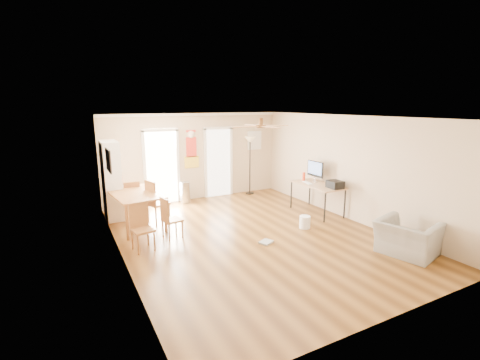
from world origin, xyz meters
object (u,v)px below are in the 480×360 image
dining_table (136,210)px  printer (335,184)px  dining_chair_right_a (158,201)px  dining_chair_right_b (172,218)px  dining_chair_far (132,199)px  armchair (407,238)px  trash_can (185,192)px  computer_desk (317,199)px  torchiere_lamp (250,166)px  dining_chair_near (142,228)px  wastebasket_a (305,222)px  bookshelf (111,180)px

dining_table → printer: 4.94m
dining_chair_right_a → dining_chair_right_b: size_ratio=1.16×
dining_chair_far → dining_chair_right_a: bearing=129.1°
dining_chair_far → printer: size_ratio=2.55×
dining_chair_right_b → armchair: bearing=-137.3°
trash_can → computer_desk: 3.79m
computer_desk → armchair: size_ratio=1.41×
torchiere_lamp → armchair: bearing=-85.8°
dining_table → dining_chair_near: size_ratio=1.74×
dining_chair_near → torchiere_lamp: torchiere_lamp is taller
dining_chair_far → dining_table: bearing=90.4°
dining_chair_right_a → dining_chair_right_b: dining_chair_right_a is taller
dining_chair_near → wastebasket_a: (3.64, -0.52, -0.33)m
computer_desk → wastebasket_a: computer_desk is taller
printer → computer_desk: bearing=106.8°
printer → dining_chair_right_b: bearing=175.7°
dining_chair_right_b → wastebasket_a: 3.07m
dining_chair_right_a → wastebasket_a: bearing=-141.9°
printer → wastebasket_a: (-1.12, -0.26, -0.73)m
dining_table → dining_chair_far: (0.06, 0.77, 0.06)m
bookshelf → armchair: (4.68, -4.98, -0.65)m
trash_can → wastebasket_a: 3.81m
torchiere_lamp → dining_chair_far: bearing=-170.8°
dining_chair_right_b → computer_desk: dining_chair_right_b is taller
dining_chair_right_b → torchiere_lamp: (3.35, 2.50, 0.47)m
dining_chair_near → trash_can: size_ratio=1.51×
computer_desk → printer: printer is taller
dining_chair_far → printer: bearing=155.9°
dining_table → dining_chair_near: dining_chair_near is taller
trash_can → bookshelf: bearing=-167.8°
wastebasket_a → printer: bearing=13.1°
trash_can → computer_desk: bearing=-42.6°
bookshelf → torchiere_lamp: bearing=0.4°
dining_chair_right_a → dining_chair_near: dining_chair_right_a is taller
dining_chair_far → dining_chair_right_b: bearing=109.4°
torchiere_lamp → armchair: (0.40, -5.46, -0.59)m
printer → armchair: printer is taller
trash_can → torchiere_lamp: size_ratio=0.34×
dining_chair_right_b → printer: printer is taller
dining_table → trash_can: bearing=38.9°
dining_chair_near → armchair: dining_chair_near is taller
bookshelf → printer: (4.98, -2.65, -0.11)m
armchair → dining_chair_near: bearing=45.6°
dining_table → dining_chair_far: dining_chair_far is taller
armchair → torchiere_lamp: bearing=-10.1°
dining_table → dining_chair_right_a: size_ratio=1.55×
bookshelf → dining_chair_right_b: bookshelf is taller
trash_can → dining_chair_far: bearing=-160.1°
bookshelf → dining_chair_near: bookshelf is taller
wastebasket_a → dining_table: bearing=150.1°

